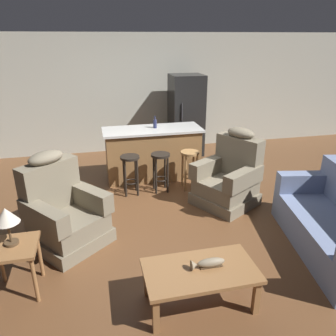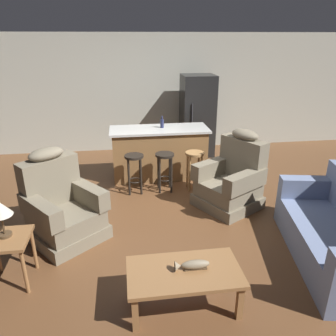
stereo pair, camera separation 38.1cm
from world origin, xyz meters
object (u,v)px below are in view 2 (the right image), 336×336
at_px(bar_stool_left, 134,167).
at_px(bar_stool_right, 194,164).
at_px(coffee_table, 184,275).
at_px(table_lamp, 0,210).
at_px(kitchen_island, 159,153).
at_px(recliner_near_lamp, 62,208).
at_px(bar_stool_middle, 165,165).
at_px(refrigerator, 197,116).
at_px(fish_figurine, 192,265).
at_px(bottle_tall_green, 162,123).
at_px(end_table, 7,246).
at_px(recliner_near_island, 232,180).

xyz_separation_m(bar_stool_left, bar_stool_right, (1.03, 0.00, 0.00)).
relative_size(coffee_table, table_lamp, 2.68).
height_order(coffee_table, kitchen_island, kitchen_island).
xyz_separation_m(recliner_near_lamp, bar_stool_middle, (1.52, 1.21, 0.05)).
xyz_separation_m(kitchen_island, refrigerator, (0.98, 1.20, 0.40)).
xyz_separation_m(fish_figurine, table_lamp, (-1.87, 0.62, 0.41)).
xyz_separation_m(coffee_table, refrigerator, (1.13, 4.47, 0.52)).
bearing_deg(bottle_tall_green, bar_stool_left, -129.56).
xyz_separation_m(end_table, kitchen_island, (1.93, 2.68, 0.02)).
bearing_deg(recliner_near_lamp, fish_figurine, 6.21).
relative_size(table_lamp, kitchen_island, 0.23).
bearing_deg(table_lamp, recliner_near_island, 24.72).
distance_m(fish_figurine, bar_stool_middle, 2.63).
relative_size(fish_figurine, refrigerator, 0.19).
relative_size(end_table, bar_stool_middle, 0.82).
relative_size(fish_figurine, bar_stool_middle, 0.50).
xyz_separation_m(recliner_near_island, end_table, (-2.92, -1.39, 0.04)).
xyz_separation_m(coffee_table, fish_figurine, (0.08, 0.02, 0.10)).
relative_size(coffee_table, bar_stool_left, 1.62).
height_order(fish_figurine, kitchen_island, kitchen_island).
distance_m(kitchen_island, bar_stool_left, 0.80).
distance_m(recliner_near_lamp, refrigerator, 3.95).
distance_m(fish_figurine, recliner_near_lamp, 2.02).
bearing_deg(fish_figurine, refrigerator, 76.74).
relative_size(kitchen_island, bottle_tall_green, 8.25).
bearing_deg(end_table, table_lamp, 100.70).
xyz_separation_m(fish_figurine, bar_stool_left, (-0.43, 2.63, 0.01)).
height_order(kitchen_island, bottle_tall_green, bottle_tall_green).
relative_size(table_lamp, bar_stool_middle, 0.60).
relative_size(recliner_near_island, bar_stool_right, 1.76).
bearing_deg(bar_stool_right, bottle_tall_green, 125.10).
xyz_separation_m(recliner_near_lamp, bottle_tall_green, (1.56, 1.88, 0.61)).
height_order(coffee_table, bar_stool_left, bar_stool_left).
bearing_deg(bar_stool_middle, fish_figurine, -91.78).
height_order(bar_stool_left, bottle_tall_green, bottle_tall_green).
distance_m(coffee_table, refrigerator, 4.64).
distance_m(fish_figurine, table_lamp, 2.01).
distance_m(fish_figurine, end_table, 1.95).
bearing_deg(bottle_tall_green, recliner_near_lamp, -129.66).
xyz_separation_m(recliner_near_island, bar_stool_left, (-1.49, 0.66, 0.05)).
bearing_deg(bar_stool_middle, recliner_near_lamp, -141.51).
bearing_deg(end_table, kitchen_island, 54.22).
distance_m(table_lamp, kitchen_island, 3.30).
height_order(fish_figurine, recliner_near_lamp, recliner_near_lamp).
xyz_separation_m(fish_figurine, refrigerator, (1.05, 4.46, 0.42)).
relative_size(end_table, bar_stool_left, 0.82).
bearing_deg(recliner_near_lamp, table_lamp, -67.70).
height_order(table_lamp, bar_stool_left, table_lamp).
xyz_separation_m(recliner_near_island, bar_stool_right, (-0.46, 0.66, 0.05)).
xyz_separation_m(bar_stool_middle, bottle_tall_green, (0.04, 0.67, 0.56)).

